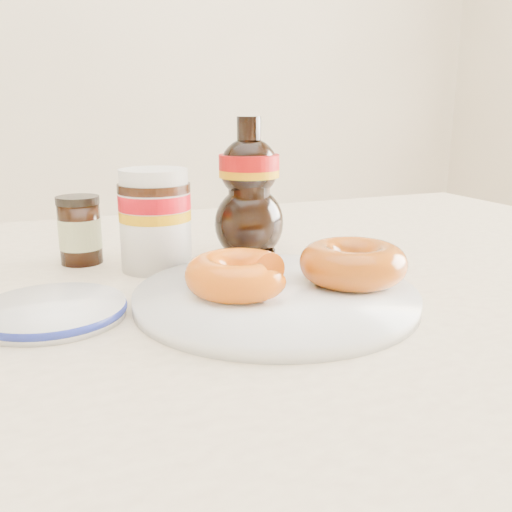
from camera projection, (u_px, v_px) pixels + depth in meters
name	position (u px, v px, depth m)	size (l,w,h in m)	color
dining_table	(199.00, 360.00, 0.62)	(1.40, 0.90, 0.75)	beige
plate	(276.00, 296.00, 0.55)	(0.27, 0.27, 0.01)	white
donut_bitten	(238.00, 274.00, 0.54)	(0.10, 0.10, 0.03)	#D7500C
donut_whole	(353.00, 263.00, 0.57)	(0.11, 0.11, 0.04)	#A53D0A
nutella_jar	(155.00, 216.00, 0.65)	(0.08, 0.08, 0.12)	white
syrup_bottle	(249.00, 188.00, 0.71)	(0.09, 0.08, 0.17)	black
dark_jar	(80.00, 231.00, 0.68)	(0.05, 0.05, 0.08)	black
blue_rim_saucer	(52.00, 310.00, 0.51)	(0.13, 0.13, 0.01)	white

